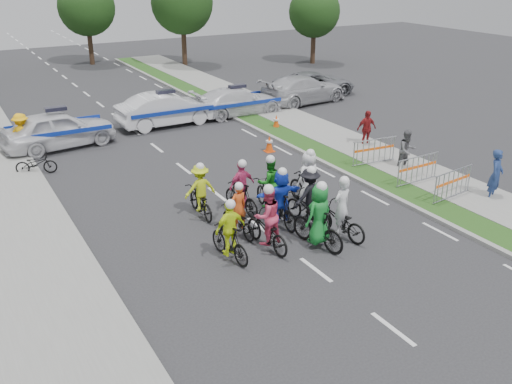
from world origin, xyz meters
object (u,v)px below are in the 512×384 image
rider_10 (200,195)px  spectator_0 (496,175)px  civilian_suv (315,83)px  parked_bike (36,164)px  police_car_1 (167,109)px  police_car_2 (238,101)px  rider_0 (340,217)px  spectator_1 (407,150)px  tree_4 (86,7)px  rider_7 (308,184)px  barrier_0 (452,185)px  rider_9 (241,193)px  rider_8 (269,191)px  cone_1 (276,122)px  marshal_hiviz (22,135)px  rider_2 (267,225)px  rider_4 (309,202)px  spectator_2 (366,129)px  rider_6 (238,217)px  civilian_sedan (303,90)px  rider_5 (281,201)px  police_car_0 (58,129)px  tree_1 (182,3)px  tree_2 (314,12)px  rider_3 (230,236)px  cone_0 (269,144)px  barrier_1 (417,171)px  rider_1 (318,222)px

rider_10 → spectator_0: size_ratio=1.02×
civilian_suv → parked_bike: 17.94m
police_car_1 → police_car_2: (3.98, 0.10, -0.09)m
rider_0 → spectator_1: (5.79, 3.36, 0.14)m
tree_4 → rider_7: bearing=-91.5°
barrier_0 → rider_7: bearing=154.5°
rider_9 → police_car_1: 11.08m
rider_10 → rider_8: bearing=162.2°
parked_bike → tree_4: bearing=-0.8°
rider_8 → cone_1: 9.63m
rider_10 → marshal_hiviz: 9.91m
rider_2 → rider_4: 2.04m
rider_10 → rider_9: bearing=161.3°
tree_4 → rider_8: bearing=-94.1°
spectator_2 → cone_1: bearing=120.0°
rider_6 → civilian_suv: rider_6 is taller
civilian_sedan → barrier_0: bearing=158.8°
civilian_sedan → rider_5: bearing=136.0°
police_car_0 → spectator_2: bearing=-127.0°
rider_6 → spectator_1: 8.52m
police_car_2 → barrier_0: size_ratio=2.45×
tree_1 → tree_2: (9.00, -4.00, -0.70)m
rider_0 → tree_2: (16.27, 24.75, 3.19)m
tree_1 → rider_3: bearing=-110.7°
barrier_0 → tree_2: 27.14m
rider_4 → cone_0: size_ratio=2.87×
police_car_1 → marshal_hiviz: 7.02m
rider_8 → tree_2: bearing=-120.9°
parked_bike → civilian_sedan: bearing=-55.0°
police_car_0 → tree_1: (12.63, 15.86, 3.72)m
police_car_1 → tree_1: bearing=-27.9°
rider_7 → parked_bike: size_ratio=1.30×
rider_6 → spectator_0: 9.07m
spectator_1 → tree_1: size_ratio=0.23×
rider_4 → tree_1: 28.85m
rider_3 → tree_2: 31.50m
rider_0 → police_car_0: (-5.35, 12.89, 0.17)m
civilian_sedan → tree_4: 19.97m
rider_6 → rider_7: size_ratio=0.87×
rider_0 → tree_4: size_ratio=0.32×
tree_1 → civilian_suv: bearing=-77.5°
cone_0 → parked_bike: parked_bike is taller
rider_3 → barrier_1: rider_3 is taller
rider_1 → cone_1: bearing=-127.3°
rider_2 → tree_2: tree_2 is taller
barrier_0 → tree_1: bearing=85.4°
rider_6 → tree_4: bearing=-102.0°
rider_10 → cone_1: size_ratio=2.62×
rider_2 → spectator_0: size_ratio=1.12×
rider_0 → rider_1: size_ratio=0.98×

